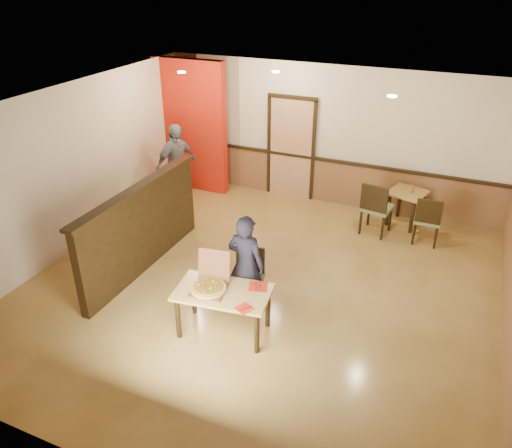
{
  "coord_description": "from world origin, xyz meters",
  "views": [
    {
      "loc": [
        2.48,
        -5.91,
        4.51
      ],
      "look_at": [
        -0.09,
        0.0,
        1.1
      ],
      "focal_mm": 35.0,
      "sensor_mm": 36.0,
      "label": 1
    }
  ],
  "objects_px": {
    "main_table": "(223,298)",
    "diner": "(246,265)",
    "side_chair_left": "(376,207)",
    "condiment": "(412,189)",
    "diner_chair": "(249,275)",
    "passerby": "(177,165)",
    "side_table": "(407,200)",
    "side_chair_right": "(428,219)",
    "pizza_box": "(210,285)"
  },
  "relations": [
    {
      "from": "diner_chair",
      "to": "condiment",
      "type": "height_order",
      "value": "diner_chair"
    },
    {
      "from": "side_chair_right",
      "to": "diner",
      "type": "xyz_separation_m",
      "value": [
        -2.14,
        -3.01,
        0.26
      ]
    },
    {
      "from": "side_table",
      "to": "pizza_box",
      "type": "xyz_separation_m",
      "value": [
        -1.94,
        -4.23,
        0.21
      ]
    },
    {
      "from": "main_table",
      "to": "pizza_box",
      "type": "bearing_deg",
      "value": -179.29
    },
    {
      "from": "main_table",
      "to": "side_chair_left",
      "type": "bearing_deg",
      "value": 62.48
    },
    {
      "from": "side_table",
      "to": "diner",
      "type": "height_order",
      "value": "diner"
    },
    {
      "from": "diner_chair",
      "to": "side_chair_left",
      "type": "height_order",
      "value": "side_chair_left"
    },
    {
      "from": "main_table",
      "to": "side_chair_right",
      "type": "height_order",
      "value": "side_chair_right"
    },
    {
      "from": "diner",
      "to": "condiment",
      "type": "height_order",
      "value": "diner"
    },
    {
      "from": "side_table",
      "to": "condiment",
      "type": "xyz_separation_m",
      "value": [
        0.07,
        -0.03,
        0.25
      ]
    },
    {
      "from": "side_chair_left",
      "to": "condiment",
      "type": "relative_size",
      "value": 6.77
    },
    {
      "from": "pizza_box",
      "to": "condiment",
      "type": "bearing_deg",
      "value": 54.97
    },
    {
      "from": "diner",
      "to": "passerby",
      "type": "height_order",
      "value": "passerby"
    },
    {
      "from": "side_table",
      "to": "diner",
      "type": "distance_m",
      "value": 4.01
    },
    {
      "from": "diner",
      "to": "side_chair_left",
      "type": "bearing_deg",
      "value": -108.76
    },
    {
      "from": "side_chair_left",
      "to": "side_table",
      "type": "height_order",
      "value": "side_chair_left"
    },
    {
      "from": "side_table",
      "to": "side_chair_left",
      "type": "bearing_deg",
      "value": -126.43
    },
    {
      "from": "side_table",
      "to": "condiment",
      "type": "height_order",
      "value": "condiment"
    },
    {
      "from": "diner_chair",
      "to": "side_table",
      "type": "bearing_deg",
      "value": 51.03
    },
    {
      "from": "diner",
      "to": "condiment",
      "type": "bearing_deg",
      "value": -112.6
    },
    {
      "from": "main_table",
      "to": "pizza_box",
      "type": "xyz_separation_m",
      "value": [
        -0.18,
        -0.03,
        0.16
      ]
    },
    {
      "from": "condiment",
      "to": "passerby",
      "type": "bearing_deg",
      "value": -169.31
    },
    {
      "from": "main_table",
      "to": "condiment",
      "type": "relative_size",
      "value": 8.76
    },
    {
      "from": "main_table",
      "to": "side_table",
      "type": "distance_m",
      "value": 4.56
    },
    {
      "from": "side_table",
      "to": "diner",
      "type": "xyz_separation_m",
      "value": [
        -1.68,
        -3.63,
        0.24
      ]
    },
    {
      "from": "condiment",
      "to": "side_table",
      "type": "bearing_deg",
      "value": 157.05
    },
    {
      "from": "diner_chair",
      "to": "diner",
      "type": "height_order",
      "value": "diner"
    },
    {
      "from": "passerby",
      "to": "condiment",
      "type": "xyz_separation_m",
      "value": [
        4.55,
        0.86,
        -0.08
      ]
    },
    {
      "from": "diner",
      "to": "side_chair_right",
      "type": "bearing_deg",
      "value": -121.98
    },
    {
      "from": "side_chair_right",
      "to": "side_table",
      "type": "relative_size",
      "value": 1.16
    },
    {
      "from": "diner_chair",
      "to": "side_chair_right",
      "type": "distance_m",
      "value": 3.59
    },
    {
      "from": "side_chair_left",
      "to": "passerby",
      "type": "height_order",
      "value": "passerby"
    },
    {
      "from": "diner_chair",
      "to": "side_chair_left",
      "type": "distance_m",
      "value": 3.12
    },
    {
      "from": "diner_chair",
      "to": "pizza_box",
      "type": "relative_size",
      "value": 1.53
    },
    {
      "from": "side_chair_left",
      "to": "pizza_box",
      "type": "bearing_deg",
      "value": 76.51
    },
    {
      "from": "main_table",
      "to": "side_chair_right",
      "type": "distance_m",
      "value": 4.21
    },
    {
      "from": "main_table",
      "to": "pizza_box",
      "type": "height_order",
      "value": "pizza_box"
    },
    {
      "from": "side_table",
      "to": "passerby",
      "type": "relative_size",
      "value": 0.47
    },
    {
      "from": "side_table",
      "to": "condiment",
      "type": "distance_m",
      "value": 0.26
    },
    {
      "from": "side_chair_right",
      "to": "diner",
      "type": "height_order",
      "value": "diner"
    },
    {
      "from": "pizza_box",
      "to": "diner_chair",
      "type": "bearing_deg",
      "value": 63.42
    },
    {
      "from": "diner_chair",
      "to": "condiment",
      "type": "relative_size",
      "value": 5.86
    },
    {
      "from": "main_table",
      "to": "diner",
      "type": "bearing_deg",
      "value": 74.98
    },
    {
      "from": "passerby",
      "to": "pizza_box",
      "type": "relative_size",
      "value": 2.9
    },
    {
      "from": "main_table",
      "to": "condiment",
      "type": "bearing_deg",
      "value": 58.73
    },
    {
      "from": "side_chair_left",
      "to": "diner_chair",
      "type": "bearing_deg",
      "value": 75.22
    },
    {
      "from": "diner_chair",
      "to": "passerby",
      "type": "distance_m",
      "value": 3.81
    },
    {
      "from": "diner_chair",
      "to": "side_chair_right",
      "type": "bearing_deg",
      "value": 40.14
    },
    {
      "from": "side_table",
      "to": "condiment",
      "type": "relative_size",
      "value": 5.2
    },
    {
      "from": "diner_chair",
      "to": "pizza_box",
      "type": "distance_m",
      "value": 0.82
    }
  ]
}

